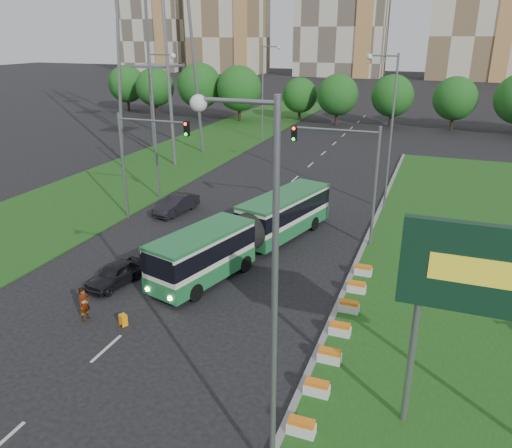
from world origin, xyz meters
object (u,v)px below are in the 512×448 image
at_px(billboard, 499,283).
at_px(traffic_mast_median, 351,166).
at_px(car_left_near, 116,274).
at_px(shopping_trolley, 123,320).
at_px(traffic_mast_left, 141,151).
at_px(articulated_bus, 248,230).
at_px(car_left_far, 176,204).
at_px(pedestrian, 84,304).

bearing_deg(billboard, traffic_mast_median, 115.03).
bearing_deg(traffic_mast_median, car_left_near, -136.13).
bearing_deg(billboard, shopping_trolley, 173.07).
relative_size(traffic_mast_median, traffic_mast_left, 1.00).
relative_size(billboard, traffic_mast_median, 1.00).
bearing_deg(traffic_mast_left, car_left_near, -66.81).
xyz_separation_m(billboard, shopping_trolley, (-15.63, 1.90, -5.87)).
height_order(articulated_bus, car_left_far, articulated_bus).
distance_m(articulated_bus, car_left_near, 8.60).
distance_m(billboard, traffic_mast_median, 17.68).
relative_size(car_left_far, pedestrian, 2.44).
distance_m(billboard, traffic_mast_left, 27.16).
xyz_separation_m(articulated_bus, car_left_near, (-5.49, -6.55, -0.97)).
height_order(billboard, traffic_mast_left, same).
height_order(articulated_bus, shopping_trolley, articulated_bus).
relative_size(car_left_near, pedestrian, 2.14).
bearing_deg(billboard, car_left_near, 163.76).
bearing_deg(shopping_trolley, pedestrian, -149.75).
distance_m(billboard, pedestrian, 18.53).
height_order(traffic_mast_left, car_left_far, traffic_mast_left).
relative_size(traffic_mast_left, shopping_trolley, 13.43).
bearing_deg(shopping_trolley, billboard, 17.43).
bearing_deg(shopping_trolley, articulated_bus, 99.80).
bearing_deg(traffic_mast_median, pedestrian, -125.49).
xyz_separation_m(traffic_mast_left, pedestrian, (4.95, -13.32, -4.46)).
bearing_deg(car_left_far, car_left_near, -68.33).
relative_size(car_left_near, shopping_trolley, 6.40).
bearing_deg(traffic_mast_median, articulated_bus, -143.81).
bearing_deg(articulated_bus, billboard, -27.37).
relative_size(billboard, pedestrian, 4.50).
bearing_deg(traffic_mast_left, shopping_trolley, -61.89).
distance_m(traffic_mast_left, articulated_bus, 10.75).
bearing_deg(shopping_trolley, traffic_mast_left, 142.47).
relative_size(billboard, car_left_near, 2.10).
bearing_deg(car_left_near, car_left_far, 113.07).
relative_size(traffic_mast_left, car_left_near, 2.10).
bearing_deg(car_left_near, billboard, -6.13).
xyz_separation_m(billboard, articulated_bus, (-13.02, 11.94, -4.54)).
distance_m(billboard, articulated_bus, 18.24).
distance_m(traffic_mast_left, car_left_near, 11.46).
distance_m(traffic_mast_median, car_left_near, 16.02).
height_order(traffic_mast_median, pedestrian, traffic_mast_median).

